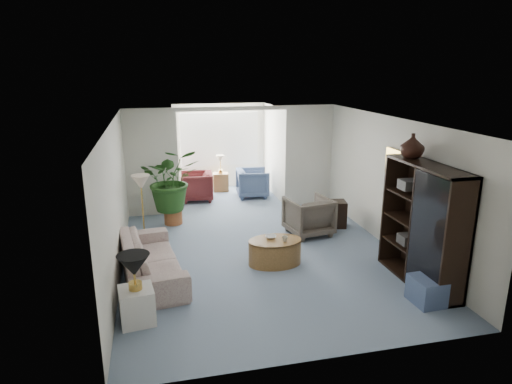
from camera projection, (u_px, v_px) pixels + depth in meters
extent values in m
plane|color=gray|center=(263.00, 258.00, 8.17)|extent=(6.00, 6.00, 0.00)
plane|color=gray|center=(227.00, 197.00, 12.01)|extent=(2.60, 2.60, 0.00)
cube|color=silver|center=(152.00, 163.00, 10.23)|extent=(1.20, 0.12, 2.50)
cube|color=silver|center=(309.00, 156.00, 11.06)|extent=(1.20, 0.12, 2.50)
cube|color=silver|center=(233.00, 109.00, 10.32)|extent=(2.60, 0.12, 0.10)
cube|color=white|center=(220.00, 139.00, 12.64)|extent=(2.20, 0.02, 1.50)
cube|color=white|center=(220.00, 139.00, 12.62)|extent=(2.20, 0.02, 1.50)
cube|color=#B8A993|center=(396.00, 162.00, 8.15)|extent=(0.04, 0.50, 0.40)
imported|color=beige|center=(151.00, 259.00, 7.36)|extent=(1.15, 2.33, 0.65)
cube|color=silver|center=(137.00, 306.00, 6.07)|extent=(0.51, 0.51, 0.50)
cone|color=black|center=(134.00, 265.00, 5.91)|extent=(0.44, 0.44, 0.30)
cone|color=beige|center=(141.00, 182.00, 8.55)|extent=(0.36, 0.36, 0.28)
cylinder|color=#996737|center=(275.00, 252.00, 7.90)|extent=(1.19, 1.19, 0.45)
imported|color=white|center=(271.00, 237.00, 7.91)|extent=(0.24, 0.24, 0.05)
imported|color=#B4AF9D|center=(285.00, 239.00, 7.76)|extent=(0.13, 0.13, 0.09)
imported|color=#655A4F|center=(309.00, 216.00, 9.26)|extent=(0.98, 1.00, 0.79)
cube|color=black|center=(334.00, 214.00, 9.72)|extent=(0.54, 0.47, 0.58)
cube|color=black|center=(423.00, 225.00, 7.03)|extent=(0.47, 1.76, 1.96)
imported|color=black|center=(412.00, 146.00, 7.18)|extent=(0.38, 0.38, 0.40)
cube|color=slate|center=(429.00, 290.00, 6.60)|extent=(0.51, 0.51, 0.39)
cylinder|color=#9C552D|center=(173.00, 217.00, 9.94)|extent=(0.40, 0.40, 0.32)
imported|color=#234E1B|center=(171.00, 179.00, 9.71)|extent=(1.26, 1.09, 1.40)
imported|color=slate|center=(253.00, 183.00, 11.96)|extent=(0.89, 0.87, 0.75)
imported|color=maroon|center=(197.00, 186.00, 11.64)|extent=(0.89, 0.86, 0.75)
cube|color=#996737|center=(221.00, 182.00, 12.54)|extent=(0.44, 0.36, 0.51)
cube|color=#464341|center=(425.00, 221.00, 6.87)|extent=(0.30, 0.26, 0.16)
cube|color=#474643|center=(409.00, 185.00, 7.24)|extent=(0.30, 0.26, 0.16)
cube|color=#27241F|center=(441.00, 199.00, 6.47)|extent=(0.30, 0.26, 0.16)
cube|color=#393633|center=(409.00, 239.00, 7.36)|extent=(0.30, 0.26, 0.16)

